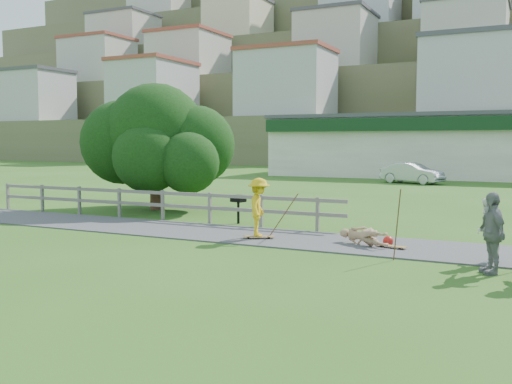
# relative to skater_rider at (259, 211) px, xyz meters

# --- Properties ---
(ground) EXTENTS (260.00, 260.00, 0.00)m
(ground) POSITION_rel_skater_rider_xyz_m (-1.00, -1.03, -0.86)
(ground) COLOR #2A5518
(ground) RESTS_ON ground
(path) EXTENTS (34.00, 3.00, 0.04)m
(path) POSITION_rel_skater_rider_xyz_m (-1.00, 0.47, -0.84)
(path) COLOR #3A3A3C
(path) RESTS_ON ground
(fence) EXTENTS (15.05, 0.10, 1.10)m
(fence) POSITION_rel_skater_rider_xyz_m (-5.62, 2.27, -0.14)
(fence) COLOR #66625A
(fence) RESTS_ON ground
(strip_mall) EXTENTS (32.50, 10.75, 5.10)m
(strip_mall) POSITION_rel_skater_rider_xyz_m (3.00, 33.91, 1.72)
(strip_mall) COLOR beige
(strip_mall) RESTS_ON ground
(hillside) EXTENTS (220.00, 67.00, 47.50)m
(hillside) POSITION_rel_skater_rider_xyz_m (-1.00, 90.27, 13.55)
(hillside) COLOR #585F38
(hillside) RESTS_ON ground
(skater_rider) EXTENTS (0.97, 1.26, 1.72)m
(skater_rider) POSITION_rel_skater_rider_xyz_m (0.00, 0.00, 0.00)
(skater_rider) COLOR gold
(skater_rider) RESTS_ON ground
(skater_fallen) EXTENTS (1.01, 1.55, 0.56)m
(skater_fallen) POSITION_rel_skater_rider_xyz_m (3.05, 0.30, -0.58)
(skater_fallen) COLOR tan
(skater_fallen) RESTS_ON ground
(spectator_a) EXTENTS (0.82, 0.92, 1.56)m
(spectator_a) POSITION_rel_skater_rider_xyz_m (6.24, -0.57, -0.08)
(spectator_a) COLOR white
(spectator_a) RESTS_ON ground
(spectator_b) EXTENTS (0.88, 1.13, 1.79)m
(spectator_b) POSITION_rel_skater_rider_xyz_m (6.41, -1.67, 0.03)
(spectator_b) COLOR slate
(spectator_b) RESTS_ON ground
(car_silver) EXTENTS (4.58, 2.84, 1.42)m
(car_silver) POSITION_rel_skater_rider_xyz_m (-0.30, 25.12, -0.15)
(car_silver) COLOR #B0B3B8
(car_silver) RESTS_ON ground
(tree) EXTENTS (6.83, 6.83, 4.13)m
(tree) POSITION_rel_skater_rider_xyz_m (-7.18, 4.94, 1.21)
(tree) COLOR black
(tree) RESTS_ON ground
(bbq) EXTENTS (0.55, 0.47, 1.01)m
(bbq) POSITION_rel_skater_rider_xyz_m (-2.08, 2.67, -0.35)
(bbq) COLOR black
(bbq) RESTS_ON ground
(longboard_rider) EXTENTS (0.92, 0.56, 0.10)m
(longboard_rider) POSITION_rel_skater_rider_xyz_m (-0.00, 0.00, -0.81)
(longboard_rider) COLOR olive
(longboard_rider) RESTS_ON ground
(longboard_fallen) EXTENTS (0.84, 0.38, 0.09)m
(longboard_fallen) POSITION_rel_skater_rider_xyz_m (3.85, 0.20, -0.81)
(longboard_fallen) COLOR olive
(longboard_fallen) RESTS_ON ground
(helmet) EXTENTS (0.29, 0.29, 0.29)m
(helmet) POSITION_rel_skater_rider_xyz_m (3.65, 0.65, -0.72)
(helmet) COLOR #B31B15
(helmet) RESTS_ON ground
(pole_rider) EXTENTS (0.03, 0.03, 1.67)m
(pole_rider) POSITION_rel_skater_rider_xyz_m (0.60, 0.40, -0.02)
(pole_rider) COLOR brown
(pole_rider) RESTS_ON ground
(pole_spec_left) EXTENTS (0.03, 0.03, 1.74)m
(pole_spec_left) POSITION_rel_skater_rider_xyz_m (4.26, -1.17, 0.01)
(pole_spec_left) COLOR brown
(pole_spec_left) RESTS_ON ground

